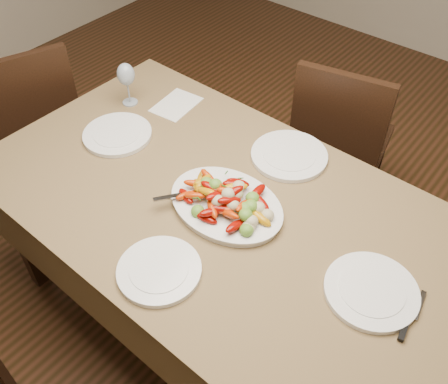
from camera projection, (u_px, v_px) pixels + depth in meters
floor at (163, 309)px, 2.33m from camera, size 6.00×6.00×0.00m
dining_table at (224, 268)px, 2.03m from camera, size 1.86×1.07×0.76m
chair_far at (342, 139)px, 2.46m from camera, size 0.50×0.50×0.95m
chair_left at (33, 123)px, 2.55m from camera, size 0.54×0.54×0.95m
serving_platter at (226, 206)px, 1.74m from camera, size 0.42×0.32×0.02m
roasted_vegetables at (226, 194)px, 1.70m from camera, size 0.35×0.24×0.09m
serving_spoon at (205, 196)px, 1.72m from camera, size 0.27×0.19×0.03m
plate_left at (117, 135)px, 2.02m from camera, size 0.28×0.28×0.02m
plate_right at (371, 291)px, 1.49m from camera, size 0.28×0.28×0.02m
plate_far at (289, 156)px, 1.93m from camera, size 0.30×0.30×0.02m
plate_near at (159, 271)px, 1.55m from camera, size 0.26×0.26×0.02m
wine_glass at (127, 83)px, 2.12m from camera, size 0.08×0.08×0.20m
menu_card at (176, 105)px, 2.18m from camera, size 0.17×0.23×0.00m
table_knife at (411, 318)px, 1.43m from camera, size 0.05×0.20×0.01m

